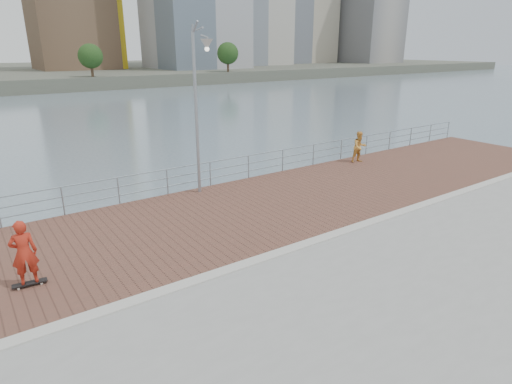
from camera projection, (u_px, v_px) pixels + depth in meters
water at (292, 305)px, 13.82m from camera, size 400.00×400.00×0.00m
seawall at (434, 370)px, 9.63m from camera, size 40.00×24.00×2.00m
brick_lane at (231, 213)px, 15.96m from camera, size 40.00×6.80×0.02m
curb at (293, 248)px, 13.17m from camera, size 40.00×0.40×0.06m
guardrail at (189, 175)px, 18.37m from camera, size 39.06×0.06×1.13m
street_lamp at (201, 82)px, 16.46m from camera, size 0.48×1.38×6.52m
skateboard at (30, 283)px, 11.09m from camera, size 0.85×0.29×0.10m
skateboarder at (24, 253)px, 10.80m from camera, size 0.68×0.48×1.75m
bystander at (359, 147)px, 22.77m from camera, size 0.92×0.79×1.65m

